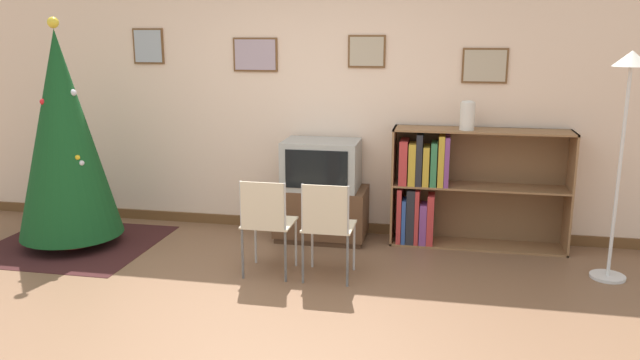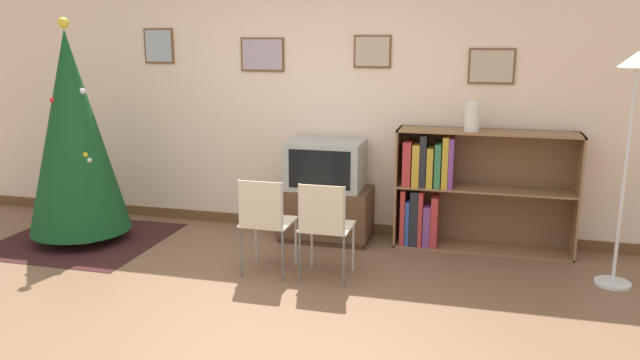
{
  "view_description": "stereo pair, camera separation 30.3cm",
  "coord_description": "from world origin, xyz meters",
  "px_view_note": "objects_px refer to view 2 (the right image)",
  "views": [
    {
      "loc": [
        1.31,
        -3.83,
        1.95
      ],
      "look_at": [
        0.3,
        1.19,
        0.75
      ],
      "focal_mm": 35.0,
      "sensor_mm": 36.0,
      "label": 1
    },
    {
      "loc": [
        1.6,
        -3.76,
        1.95
      ],
      "look_at": [
        0.3,
        1.19,
        0.75
      ],
      "focal_mm": 35.0,
      "sensor_mm": 36.0,
      "label": 2
    }
  ],
  "objects_px": {
    "television": "(326,164)",
    "christmas_tree": "(73,133)",
    "folding_chair_left": "(265,220)",
    "folding_chair_right": "(324,225)",
    "vase": "(472,116)",
    "standing_lamp": "(632,109)",
    "tv_console": "(326,213)",
    "bookshelf": "(452,189)"
  },
  "relations": [
    {
      "from": "television",
      "to": "christmas_tree",
      "type": "bearing_deg",
      "value": -164.33
    },
    {
      "from": "television",
      "to": "folding_chair_left",
      "type": "distance_m",
      "value": 1.1
    },
    {
      "from": "folding_chair_right",
      "to": "vase",
      "type": "distance_m",
      "value": 1.7
    },
    {
      "from": "folding_chair_left",
      "to": "standing_lamp",
      "type": "bearing_deg",
      "value": 10.33
    },
    {
      "from": "tv_console",
      "to": "television",
      "type": "xyz_separation_m",
      "value": [
        0.0,
        -0.0,
        0.48
      ]
    },
    {
      "from": "folding_chair_left",
      "to": "standing_lamp",
      "type": "distance_m",
      "value": 2.95
    },
    {
      "from": "christmas_tree",
      "to": "television",
      "type": "xyz_separation_m",
      "value": [
        2.28,
        0.64,
        -0.31
      ]
    },
    {
      "from": "vase",
      "to": "tv_console",
      "type": "bearing_deg",
      "value": -178.55
    },
    {
      "from": "tv_console",
      "to": "bookshelf",
      "type": "relative_size",
      "value": 0.54
    },
    {
      "from": "bookshelf",
      "to": "standing_lamp",
      "type": "height_order",
      "value": "standing_lamp"
    },
    {
      "from": "christmas_tree",
      "to": "bookshelf",
      "type": "height_order",
      "value": "christmas_tree"
    },
    {
      "from": "television",
      "to": "standing_lamp",
      "type": "relative_size",
      "value": 0.39
    },
    {
      "from": "christmas_tree",
      "to": "television",
      "type": "height_order",
      "value": "christmas_tree"
    },
    {
      "from": "bookshelf",
      "to": "tv_console",
      "type": "bearing_deg",
      "value": -176.03
    },
    {
      "from": "christmas_tree",
      "to": "vase",
      "type": "xyz_separation_m",
      "value": [
        3.61,
        0.67,
        0.19
      ]
    },
    {
      "from": "tv_console",
      "to": "vase",
      "type": "bearing_deg",
      "value": 1.45
    },
    {
      "from": "standing_lamp",
      "to": "tv_console",
      "type": "bearing_deg",
      "value": 167.95
    },
    {
      "from": "tv_console",
      "to": "vase",
      "type": "distance_m",
      "value": 1.66
    },
    {
      "from": "bookshelf",
      "to": "vase",
      "type": "height_order",
      "value": "vase"
    },
    {
      "from": "tv_console",
      "to": "folding_chair_left",
      "type": "distance_m",
      "value": 1.09
    },
    {
      "from": "folding_chair_right",
      "to": "television",
      "type": "bearing_deg",
      "value": 103.69
    },
    {
      "from": "folding_chair_left",
      "to": "folding_chair_right",
      "type": "bearing_deg",
      "value": 0.0
    },
    {
      "from": "vase",
      "to": "folding_chair_right",
      "type": "bearing_deg",
      "value": -135.26
    },
    {
      "from": "tv_console",
      "to": "vase",
      "type": "height_order",
      "value": "vase"
    },
    {
      "from": "vase",
      "to": "standing_lamp",
      "type": "bearing_deg",
      "value": -25.86
    },
    {
      "from": "tv_console",
      "to": "bookshelf",
      "type": "xyz_separation_m",
      "value": [
        1.18,
        0.08,
        0.3
      ]
    },
    {
      "from": "tv_console",
      "to": "television",
      "type": "distance_m",
      "value": 0.48
    },
    {
      "from": "folding_chair_left",
      "to": "christmas_tree",
      "type": "bearing_deg",
      "value": 168.97
    },
    {
      "from": "christmas_tree",
      "to": "tv_console",
      "type": "height_order",
      "value": "christmas_tree"
    },
    {
      "from": "tv_console",
      "to": "standing_lamp",
      "type": "distance_m",
      "value": 2.8
    },
    {
      "from": "vase",
      "to": "standing_lamp",
      "type": "xyz_separation_m",
      "value": [
        1.17,
        -0.57,
        0.17
      ]
    },
    {
      "from": "christmas_tree",
      "to": "television",
      "type": "bearing_deg",
      "value": 15.67
    },
    {
      "from": "vase",
      "to": "bookshelf",
      "type": "bearing_deg",
      "value": 161.68
    },
    {
      "from": "christmas_tree",
      "to": "bookshelf",
      "type": "relative_size",
      "value": 1.3
    },
    {
      "from": "folding_chair_right",
      "to": "bookshelf",
      "type": "xyz_separation_m",
      "value": [
        0.93,
        1.12,
        0.08
      ]
    },
    {
      "from": "bookshelf",
      "to": "vase",
      "type": "xyz_separation_m",
      "value": [
        0.15,
        -0.05,
        0.68
      ]
    },
    {
      "from": "folding_chair_left",
      "to": "folding_chair_right",
      "type": "xyz_separation_m",
      "value": [
        0.5,
        0.0,
        0.0
      ]
    },
    {
      "from": "folding_chair_left",
      "to": "folding_chair_right",
      "type": "relative_size",
      "value": 1.0
    },
    {
      "from": "standing_lamp",
      "to": "bookshelf",
      "type": "bearing_deg",
      "value": 154.94
    },
    {
      "from": "folding_chair_left",
      "to": "standing_lamp",
      "type": "height_order",
      "value": "standing_lamp"
    },
    {
      "from": "television",
      "to": "folding_chair_left",
      "type": "height_order",
      "value": "television"
    },
    {
      "from": "television",
      "to": "vase",
      "type": "distance_m",
      "value": 1.42
    }
  ]
}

